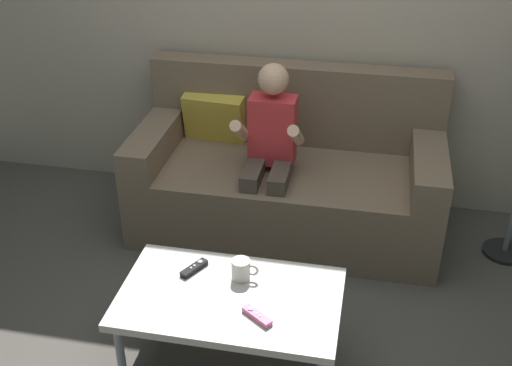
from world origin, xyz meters
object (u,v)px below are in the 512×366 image
Objects in this scene: person_seated_on_couch at (269,149)px; game_remote_pink_center at (257,316)px; couch at (287,176)px; coffee_mug at (242,270)px; coffee_table at (230,302)px; game_remote_black_near_edge at (194,268)px.

game_remote_pink_center is at bearing -82.12° from person_seated_on_couch.
couch reaches higher than coffee_mug.
person_seated_on_couch reaches higher than coffee_table.
person_seated_on_couch is 8.62× the size of coffee_mug.
game_remote_pink_center is at bearing -39.95° from coffee_table.
game_remote_black_near_edge is 0.22m from coffee_mug.
coffee_table is 6.57× the size of game_remote_black_near_edge.
person_seated_on_couch is at bearing 90.89° from coffee_table.
game_remote_pink_center is (0.33, -0.25, 0.00)m from game_remote_black_near_edge.
game_remote_pink_center is (0.08, -1.30, 0.10)m from couch.
game_remote_pink_center is 1.14× the size of coffee_mug.
couch reaches higher than coffee_table.
coffee_table is at bearing 140.05° from game_remote_pink_center.
coffee_mug is (-0.11, 0.23, 0.04)m from game_remote_pink_center.
coffee_mug is (-0.03, -1.07, 0.14)m from couch.
game_remote_pink_center is at bearing -86.34° from couch.
couch is 1.31m from game_remote_pink_center.
game_remote_black_near_edge is 1.04× the size of game_remote_pink_center.
person_seated_on_couch is 1.13m from game_remote_pink_center.
coffee_mug is at bearing -3.70° from game_remote_black_near_edge.
person_seated_on_couch reaches higher than couch.
couch reaches higher than game_remote_pink_center.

